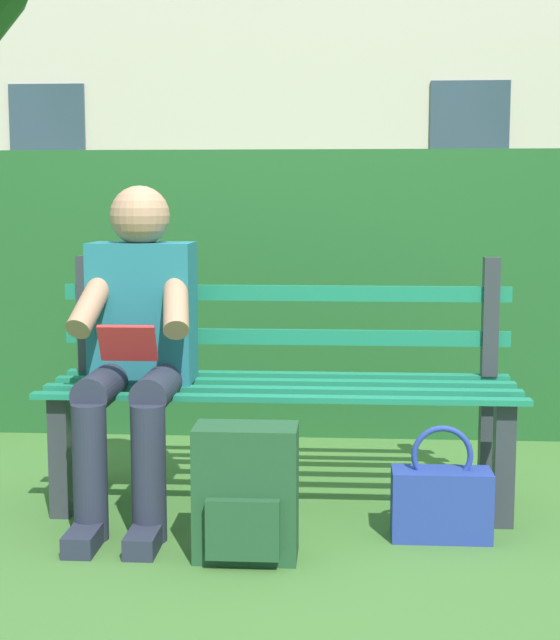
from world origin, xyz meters
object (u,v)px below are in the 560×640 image
park_bench (283,385)px  person_seated (136,340)px  backpack (246,494)px  handbag (441,501)px

park_bench → person_seated: size_ratio=1.46×
park_bench → backpack: size_ratio=4.03×
park_bench → backpack: bearing=82.4°
park_bench → person_seated: bearing=17.9°
handbag → park_bench: bearing=-34.3°
person_seated → handbag: size_ratio=3.04×
handbag → person_seated: bearing=-11.2°
park_bench → handbag: bearing=145.7°
backpack → person_seated: bearing=-44.2°
handbag → backpack: bearing=18.4°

